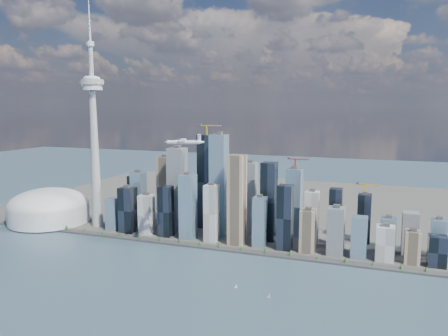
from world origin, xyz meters
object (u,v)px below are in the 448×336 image
(airplane, at_px, (184,142))
(sailboat_west, at_px, (236,286))
(sailboat_east, at_px, (269,296))
(dome_stadium, at_px, (49,208))
(needle_tower, at_px, (94,132))

(airplane, relative_size, sailboat_west, 8.93)
(sailboat_west, distance_m, sailboat_east, 62.84)
(sailboat_west, bearing_deg, dome_stadium, 147.70)
(needle_tower, relative_size, dome_stadium, 2.75)
(needle_tower, distance_m, dome_stadium, 241.40)
(sailboat_east, bearing_deg, needle_tower, 164.81)
(needle_tower, xyz_separation_m, dome_stadium, (-140.00, -10.00, -196.40))
(dome_stadium, height_order, airplane, airplane)
(airplane, distance_m, sailboat_east, 318.94)
(dome_stadium, relative_size, airplane, 2.75)
(airplane, height_order, sailboat_east, airplane)
(sailboat_east, bearing_deg, dome_stadium, 170.81)
(needle_tower, relative_size, sailboat_east, 64.57)
(dome_stadium, distance_m, sailboat_west, 623.45)
(needle_tower, bearing_deg, sailboat_east, -26.63)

